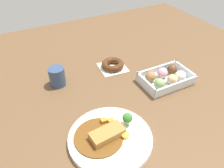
{
  "coord_description": "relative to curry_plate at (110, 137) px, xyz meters",
  "views": [
    {
      "loc": [
        0.36,
        0.55,
        0.56
      ],
      "look_at": [
        0.05,
        -0.06,
        0.03
      ],
      "focal_mm": 35.89,
      "sensor_mm": 36.0,
      "label": 1
    }
  ],
  "objects": [
    {
      "name": "ground_plane",
      "position": [
        -0.17,
        -0.16,
        -0.01
      ],
      "size": [
        1.6,
        1.6,
        0.0
      ],
      "primitive_type": "plane",
      "color": "brown"
    },
    {
      "name": "curry_plate",
      "position": [
        0.0,
        0.0,
        0.0
      ],
      "size": [
        0.26,
        0.26,
        0.06
      ],
      "color": "white",
      "rests_on": "ground_plane"
    },
    {
      "name": "donut_box",
      "position": [
        -0.34,
        -0.15,
        0.01
      ],
      "size": [
        0.2,
        0.13,
        0.06
      ],
      "color": "silver",
      "rests_on": "ground_plane"
    },
    {
      "name": "chocolate_ring_donut",
      "position": [
        -0.2,
        -0.35,
        0.0
      ],
      "size": [
        0.13,
        0.13,
        0.03
      ],
      "color": "white",
      "rests_on": "ground_plane"
    },
    {
      "name": "coffee_mug",
      "position": [
        0.06,
        -0.35,
        0.03
      ],
      "size": [
        0.06,
        0.06,
        0.08
      ],
      "primitive_type": "cylinder",
      "color": "#33476B",
      "rests_on": "ground_plane"
    }
  ]
}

